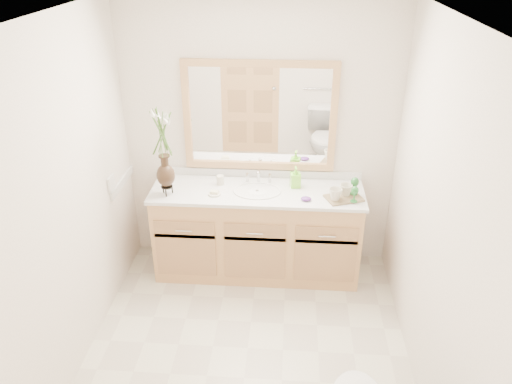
# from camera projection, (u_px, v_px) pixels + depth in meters

# --- Properties ---
(floor) EXTENTS (2.60, 2.60, 0.00)m
(floor) POSITION_uv_depth(u_px,v_px,m) (248.00, 348.00, 3.79)
(floor) COLOR beige
(floor) RESTS_ON ground
(ceiling) EXTENTS (2.40, 2.60, 0.02)m
(ceiling) POSITION_uv_depth(u_px,v_px,m) (244.00, 17.00, 2.68)
(ceiling) COLOR white
(ceiling) RESTS_ON wall_back
(wall_back) EXTENTS (2.40, 0.02, 2.40)m
(wall_back) POSITION_uv_depth(u_px,v_px,m) (260.00, 138.00, 4.39)
(wall_back) COLOR white
(wall_back) RESTS_ON floor
(wall_front) EXTENTS (2.40, 0.02, 2.40)m
(wall_front) POSITION_uv_depth(u_px,v_px,m) (218.00, 363.00, 2.08)
(wall_front) COLOR white
(wall_front) RESTS_ON floor
(wall_left) EXTENTS (0.02, 2.60, 2.40)m
(wall_left) POSITION_uv_depth(u_px,v_px,m) (67.00, 204.00, 3.31)
(wall_left) COLOR white
(wall_left) RESTS_ON floor
(wall_right) EXTENTS (0.02, 2.60, 2.40)m
(wall_right) POSITION_uv_depth(u_px,v_px,m) (435.00, 217.00, 3.16)
(wall_right) COLOR white
(wall_right) RESTS_ON floor
(vanity) EXTENTS (1.80, 0.55, 0.80)m
(vanity) POSITION_uv_depth(u_px,v_px,m) (257.00, 233.00, 4.50)
(vanity) COLOR tan
(vanity) RESTS_ON floor
(counter) EXTENTS (1.84, 0.57, 0.03)m
(counter) POSITION_uv_depth(u_px,v_px,m) (257.00, 192.00, 4.31)
(counter) COLOR silver
(counter) RESTS_ON vanity
(sink) EXTENTS (0.38, 0.34, 0.23)m
(sink) POSITION_uv_depth(u_px,v_px,m) (257.00, 197.00, 4.31)
(sink) COLOR white
(sink) RESTS_ON counter
(mirror) EXTENTS (1.32, 0.04, 0.97)m
(mirror) POSITION_uv_depth(u_px,v_px,m) (260.00, 117.00, 4.27)
(mirror) COLOR white
(mirror) RESTS_ON wall_back
(switch_plate) EXTENTS (0.02, 0.12, 0.12)m
(switch_plate) POSITION_uv_depth(u_px,v_px,m) (111.00, 183.00, 4.09)
(switch_plate) COLOR white
(switch_plate) RESTS_ON wall_left
(flower_vase) EXTENTS (0.18, 0.18, 0.74)m
(flower_vase) POSITION_uv_depth(u_px,v_px,m) (162.00, 139.00, 4.01)
(flower_vase) COLOR black
(flower_vase) RESTS_ON counter
(tumbler) EXTENTS (0.07, 0.07, 0.08)m
(tumbler) POSITION_uv_depth(u_px,v_px,m) (220.00, 180.00, 4.39)
(tumbler) COLOR beige
(tumbler) RESTS_ON counter
(soap_dish) EXTENTS (0.11, 0.11, 0.03)m
(soap_dish) POSITION_uv_depth(u_px,v_px,m) (214.00, 193.00, 4.23)
(soap_dish) COLOR beige
(soap_dish) RESTS_ON counter
(soap_bottle) EXTENTS (0.09, 0.09, 0.17)m
(soap_bottle) POSITION_uv_depth(u_px,v_px,m) (295.00, 178.00, 4.33)
(soap_bottle) COLOR #83ED37
(soap_bottle) RESTS_ON counter
(purple_dish) EXTENTS (0.10, 0.08, 0.03)m
(purple_dish) POSITION_uv_depth(u_px,v_px,m) (306.00, 199.00, 4.13)
(purple_dish) COLOR #572879
(purple_dish) RESTS_ON counter
(tray) EXTENTS (0.35, 0.29, 0.01)m
(tray) POSITION_uv_depth(u_px,v_px,m) (344.00, 198.00, 4.16)
(tray) COLOR brown
(tray) RESTS_ON counter
(mug_left) EXTENTS (0.11, 0.10, 0.11)m
(mug_left) POSITION_uv_depth(u_px,v_px,m) (335.00, 194.00, 4.10)
(mug_left) COLOR beige
(mug_left) RESTS_ON tray
(mug_right) EXTENTS (0.12, 0.11, 0.11)m
(mug_right) POSITION_uv_depth(u_px,v_px,m) (346.00, 190.00, 4.17)
(mug_right) COLOR beige
(mug_right) RESTS_ON tray
(goblet_front) EXTENTS (0.06, 0.06, 0.14)m
(goblet_front) POSITION_uv_depth(u_px,v_px,m) (355.00, 191.00, 4.05)
(goblet_front) COLOR #246E2D
(goblet_front) RESTS_ON tray
(goblet_back) EXTENTS (0.07, 0.07, 0.15)m
(goblet_back) POSITION_uv_depth(u_px,v_px,m) (355.00, 183.00, 4.17)
(goblet_back) COLOR #246E2D
(goblet_back) RESTS_ON tray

